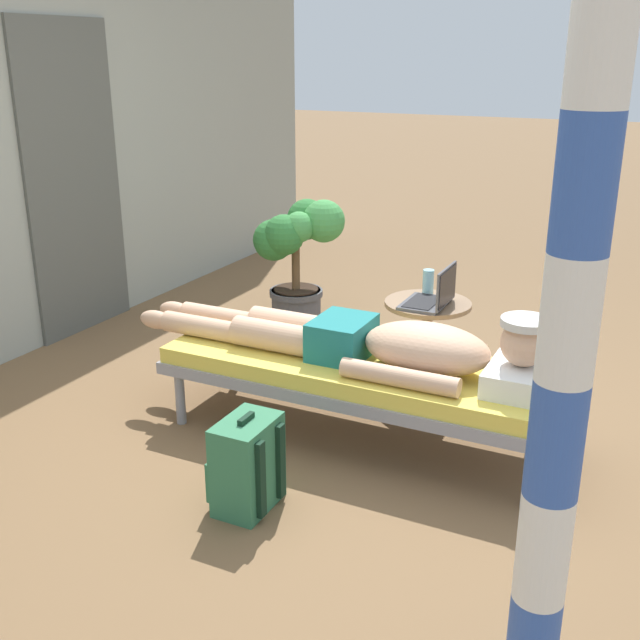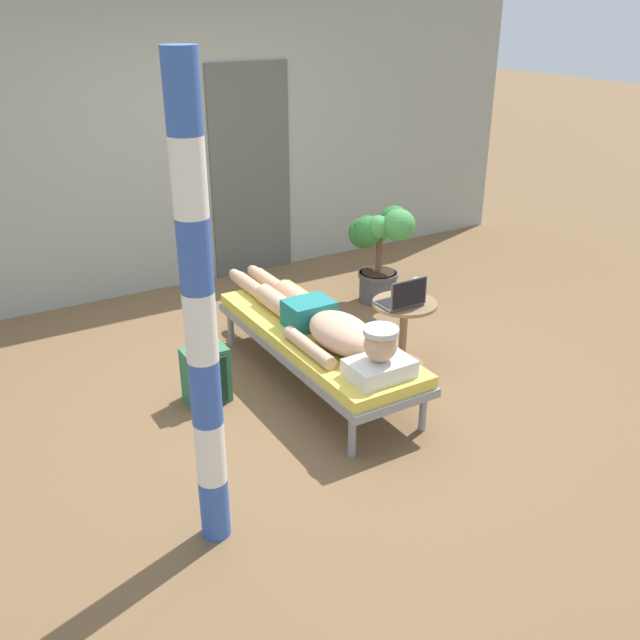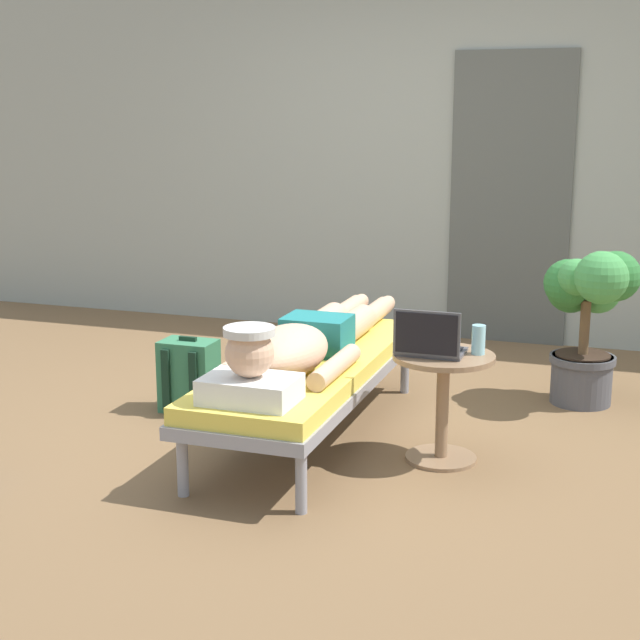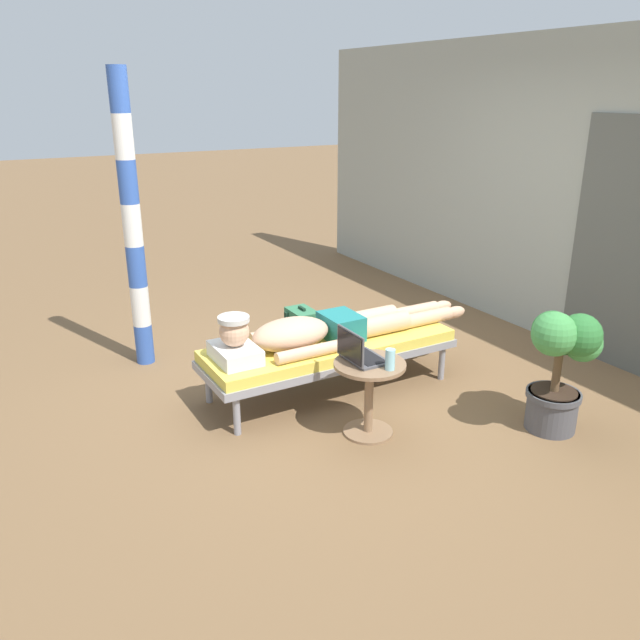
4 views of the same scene
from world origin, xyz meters
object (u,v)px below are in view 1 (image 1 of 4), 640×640
at_px(laptop, 434,296).
at_px(porch_post, 570,319).
at_px(backpack, 247,465).
at_px(side_table, 427,330).
at_px(person_reclining, 380,343).
at_px(potted_plant, 296,250).
at_px(lounge_chair, 360,373).
at_px(drink_glass, 428,282).

bearing_deg(laptop, porch_post, -153.55).
bearing_deg(backpack, side_table, -10.90).
xyz_separation_m(person_reclining, potted_plant, (1.28, 1.13, 0.04)).
bearing_deg(potted_plant, side_table, -117.05).
height_order(lounge_chair, side_table, side_table).
height_order(lounge_chair, potted_plant, potted_plant).
relative_size(side_table, backpack, 1.23).
bearing_deg(porch_post, lounge_chair, 41.15).
height_order(drink_glass, potted_plant, potted_plant).
height_order(lounge_chair, porch_post, porch_post).
bearing_deg(drink_glass, porch_post, -153.56).
relative_size(lounge_chair, drink_glass, 14.25).
distance_m(person_reclining, porch_post, 1.74).
relative_size(lounge_chair, side_table, 3.78).
xyz_separation_m(side_table, laptop, (-0.06, -0.05, 0.23)).
bearing_deg(person_reclining, potted_plant, 41.51).
bearing_deg(side_table, laptop, -139.48).
bearing_deg(side_table, potted_plant, 62.95).
xyz_separation_m(person_reclining, side_table, (0.70, -0.00, -0.16)).
xyz_separation_m(drink_glass, potted_plant, (0.43, 1.08, -0.03)).
relative_size(lounge_chair, laptop, 6.38).
height_order(side_table, drink_glass, drink_glass).
relative_size(potted_plant, porch_post, 0.38).
xyz_separation_m(person_reclining, laptop, (0.64, -0.06, 0.06)).
distance_m(laptop, porch_post, 2.21).
relative_size(backpack, porch_post, 0.18).
xyz_separation_m(lounge_chair, laptop, (0.64, -0.16, 0.24)).
height_order(potted_plant, porch_post, porch_post).
height_order(lounge_chair, person_reclining, person_reclining).
bearing_deg(backpack, porch_post, -110.62).
relative_size(laptop, drink_glass, 2.23).
bearing_deg(lounge_chair, side_table, -8.60).
height_order(person_reclining, potted_plant, potted_plant).
xyz_separation_m(lounge_chair, person_reclining, (0.00, -0.10, 0.17)).
distance_m(person_reclining, side_table, 0.72).
height_order(laptop, backpack, laptop).
xyz_separation_m(side_table, backpack, (-1.48, 0.28, -0.16)).
height_order(drink_glass, backpack, drink_glass).
relative_size(person_reclining, backpack, 5.12).
distance_m(lounge_chair, person_reclining, 0.20).
bearing_deg(potted_plant, drink_glass, -111.65).
bearing_deg(lounge_chair, person_reclining, -90.00).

